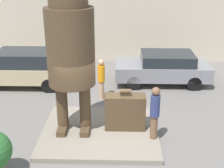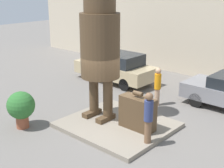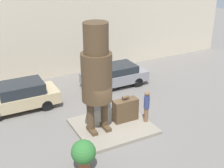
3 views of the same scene
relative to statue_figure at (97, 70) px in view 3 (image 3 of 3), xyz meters
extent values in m
plane|color=slate|center=(0.82, 0.00, -3.23)|extent=(60.00, 60.00, 0.00)
cube|color=gray|center=(0.82, 0.00, -3.15)|extent=(3.70, 3.29, 0.15)
cube|color=beige|center=(0.82, 8.05, 0.04)|extent=(28.00, 0.60, 6.53)
cube|color=#4C3823|center=(-0.36, -0.12, -2.98)|extent=(0.28, 0.81, 0.18)
cube|color=#4C3823|center=(0.36, -0.12, -2.98)|extent=(0.28, 0.81, 0.18)
cylinder|color=#4C3823|center=(-0.36, 0.00, -2.18)|extent=(0.36, 0.36, 1.42)
cylinder|color=#4C3823|center=(0.36, 0.00, -2.18)|extent=(0.36, 0.36, 1.42)
cylinder|color=#4C3823|center=(0.00, 0.00, -0.33)|extent=(1.42, 1.42, 2.28)
cylinder|color=#4C3823|center=(0.00, 0.00, 1.49)|extent=(1.12, 1.12, 1.37)
cube|color=#4C3823|center=(1.62, 0.14, -2.50)|extent=(1.29, 0.52, 1.15)
cylinder|color=#4C3823|center=(1.62, 0.14, -1.78)|extent=(0.35, 0.16, 0.16)
cylinder|color=brown|center=(2.50, -0.46, -2.69)|extent=(0.22, 0.22, 0.76)
cylinder|color=navy|center=(2.50, -0.46, -1.97)|extent=(0.29, 0.29, 0.67)
sphere|color=brown|center=(2.50, -0.46, -1.51)|extent=(0.25, 0.25, 0.25)
cube|color=tan|center=(-2.91, 4.10, -2.59)|extent=(4.40, 1.81, 0.67)
cube|color=#1E2328|center=(-2.69, 4.10, -1.96)|extent=(2.42, 1.63, 0.59)
cylinder|color=black|center=(-1.55, 3.29, -2.92)|extent=(0.61, 0.18, 0.61)
cylinder|color=black|center=(-1.55, 4.92, -2.92)|extent=(0.61, 0.18, 0.61)
cube|color=gray|center=(3.33, 4.51, -2.60)|extent=(4.17, 1.83, 0.63)
cube|color=#1E2328|center=(3.54, 4.51, -2.05)|extent=(2.29, 1.65, 0.46)
cylinder|color=black|center=(2.04, 3.69, -2.92)|extent=(0.62, 0.18, 0.62)
cylinder|color=black|center=(2.04, 5.34, -2.92)|extent=(0.62, 0.18, 0.62)
cylinder|color=black|center=(4.62, 3.69, -2.92)|extent=(0.62, 0.18, 0.62)
cylinder|color=black|center=(4.62, 5.34, -2.92)|extent=(0.62, 0.18, 0.62)
cylinder|color=brown|center=(-1.71, -2.32, -3.01)|extent=(0.45, 0.45, 0.44)
sphere|color=#2D6B2D|center=(-1.71, -2.32, -2.36)|extent=(1.00, 1.00, 1.00)
cylinder|color=tan|center=(0.71, 2.73, -2.85)|extent=(0.22, 0.22, 0.75)
cylinder|color=orange|center=(0.71, 2.73, -2.15)|extent=(0.28, 0.28, 0.66)
sphere|color=tan|center=(0.71, 2.73, -1.69)|extent=(0.25, 0.25, 0.25)
camera|label=1|loc=(1.46, -8.77, 2.08)|focal=50.00mm
camera|label=2|loc=(7.59, -7.85, 1.78)|focal=50.00mm
camera|label=3|loc=(-5.45, -11.89, 5.05)|focal=50.00mm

